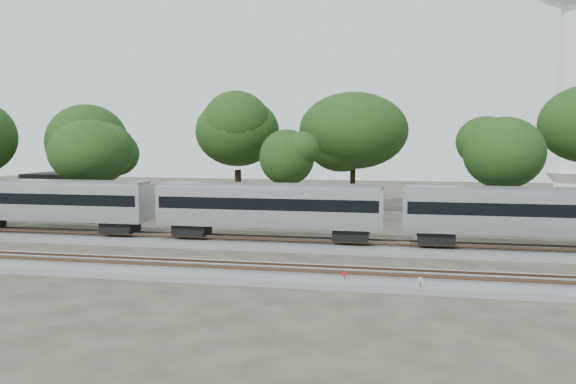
# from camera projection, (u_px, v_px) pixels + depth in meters

# --- Properties ---
(ground) EXTENTS (160.00, 160.00, 0.00)m
(ground) POSITION_uv_depth(u_px,v_px,m) (248.00, 262.00, 39.53)
(ground) COLOR #383328
(ground) RESTS_ON ground
(track_far) EXTENTS (160.00, 5.00, 0.73)m
(track_far) POSITION_uv_depth(u_px,v_px,m) (267.00, 243.00, 45.37)
(track_far) COLOR slate
(track_far) RESTS_ON ground
(track_near) EXTENTS (160.00, 5.00, 0.73)m
(track_near) POSITION_uv_depth(u_px,v_px,m) (231.00, 272.00, 35.60)
(track_near) COLOR slate
(track_near) RESTS_ON ground
(train) EXTENTS (133.64, 3.26, 4.81)m
(train) POSITION_uv_depth(u_px,v_px,m) (530.00, 211.00, 41.29)
(train) COLOR #B5B8BC
(train) RESTS_ON ground
(switch_stand_red) EXTENTS (0.26, 0.14, 0.87)m
(switch_stand_red) POSITION_uv_depth(u_px,v_px,m) (344.00, 277.00, 32.81)
(switch_stand_red) COLOR #512D19
(switch_stand_red) RESTS_ON ground
(switch_stand_white) EXTENTS (0.30, 0.14, 0.97)m
(switch_stand_white) POSITION_uv_depth(u_px,v_px,m) (420.00, 283.00, 31.15)
(switch_stand_white) COLOR #512D19
(switch_stand_white) RESTS_ON ground
(switch_lever) EXTENTS (0.56, 0.43, 0.30)m
(switch_lever) POSITION_uv_depth(u_px,v_px,m) (333.00, 286.00, 32.34)
(switch_lever) COLOR #512D19
(switch_lever) RESTS_ON ground
(brick_building) EXTENTS (9.53, 7.03, 4.38)m
(brick_building) POSITION_uv_depth(u_px,v_px,m) (68.00, 190.00, 70.02)
(brick_building) COLOR brown
(brick_building) RESTS_ON ground
(tree_1) EXTENTS (8.36, 8.36, 11.79)m
(tree_1) POSITION_uv_depth(u_px,v_px,m) (88.00, 143.00, 63.62)
(tree_1) COLOR black
(tree_1) RESTS_ON ground
(tree_2) EXTENTS (7.38, 7.38, 10.40)m
(tree_2) POSITION_uv_depth(u_px,v_px,m) (91.00, 153.00, 56.81)
(tree_2) COLOR black
(tree_2) RESTS_ON ground
(tree_3) EXTENTS (9.59, 9.59, 13.52)m
(tree_3) POSITION_uv_depth(u_px,v_px,m) (238.00, 132.00, 63.83)
(tree_3) COLOR black
(tree_3) RESTS_ON ground
(tree_4) EXTENTS (6.87, 6.87, 9.68)m
(tree_4) POSITION_uv_depth(u_px,v_px,m) (287.00, 158.00, 56.52)
(tree_4) COLOR black
(tree_4) RESTS_ON ground
(tree_5) EXTENTS (9.69, 9.69, 13.66)m
(tree_5) POSITION_uv_depth(u_px,v_px,m) (353.00, 131.00, 63.46)
(tree_5) COLOR black
(tree_5) RESTS_ON ground
(tree_6) EXTENTS (7.46, 7.46, 10.52)m
(tree_6) POSITION_uv_depth(u_px,v_px,m) (503.00, 153.00, 51.38)
(tree_6) COLOR black
(tree_6) RESTS_ON ground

